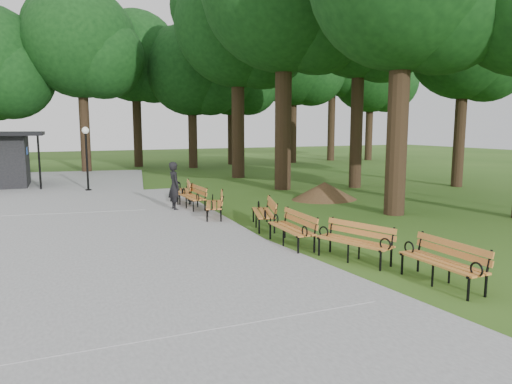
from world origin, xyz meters
name	(u,v)px	position (x,y,z in m)	size (l,w,h in m)	color
ground	(266,237)	(0.00, 0.00, 0.00)	(100.00, 100.00, 0.00)	#2C5217
path	(102,228)	(-4.00, 3.00, 0.03)	(12.00, 38.00, 0.06)	gray
person	(175,186)	(-1.22, 5.17, 0.89)	(0.65, 0.42, 1.77)	black
lamp_post	(86,145)	(-3.70, 11.71, 2.18)	(0.32, 0.32, 3.02)	black
dirt_mound	(324,191)	(5.13, 5.06, 0.37)	(2.37, 2.37, 0.73)	#47301C
bench_0	(442,263)	(1.43, -4.88, 0.44)	(1.90, 0.64, 0.88)	#CA752E
bench_1	(354,242)	(0.86, -2.85, 0.44)	(1.90, 0.64, 0.88)	#CA752E
bench_2	(291,229)	(0.22, -1.06, 0.44)	(1.90, 0.64, 0.88)	#CA752E
bench_3	(263,213)	(0.49, 1.20, 0.44)	(1.90, 0.64, 0.88)	#CA752E
bench_4	(214,205)	(-0.39, 3.21, 0.44)	(1.90, 0.64, 0.88)	#CA752E
bench_5	(192,197)	(-0.57, 5.19, 0.44)	(1.90, 0.64, 0.88)	#CA752E
bench_6	(182,191)	(-0.49, 6.80, 0.44)	(1.90, 0.64, 0.88)	#CA752E
lawn_tree_1	(360,17)	(8.63, 7.72, 8.21)	(5.86, 5.86, 11.20)	black
lawn_tree_4	(237,24)	(5.01, 14.36, 8.84)	(7.26, 7.26, 12.53)	black
lawn_tree_5	(465,45)	(13.60, 5.90, 7.00)	(5.38, 5.38, 9.74)	black
tree_backdrop	(211,59)	(6.35, 23.07, 8.12)	(37.18, 10.21, 16.24)	black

